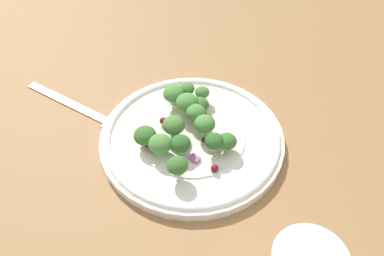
% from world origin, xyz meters
% --- Properties ---
extents(ground_plane, '(1.80, 1.80, 0.02)m').
position_xyz_m(ground_plane, '(0.00, 0.00, -0.01)').
color(ground_plane, olive).
extents(plate, '(0.24, 0.24, 0.02)m').
position_xyz_m(plate, '(0.01, 0.01, 0.01)').
color(plate, white).
rests_on(plate, ground_plane).
extents(dressing_pool, '(0.14, 0.14, 0.00)m').
position_xyz_m(dressing_pool, '(0.01, 0.01, 0.01)').
color(dressing_pool, white).
rests_on(dressing_pool, plate).
extents(broccoli_floret_0, '(0.03, 0.03, 0.03)m').
position_xyz_m(broccoli_floret_0, '(0.04, 0.01, 0.03)').
color(broccoli_floret_0, '#9EC684').
rests_on(broccoli_floret_0, plate).
extents(broccoli_floret_1, '(0.02, 0.02, 0.02)m').
position_xyz_m(broccoli_floret_1, '(-0.06, -0.00, 0.03)').
color(broccoli_floret_1, '#9EC684').
rests_on(broccoli_floret_1, plate).
extents(broccoli_floret_2, '(0.03, 0.03, 0.03)m').
position_xyz_m(broccoli_floret_2, '(0.02, -0.01, 0.03)').
color(broccoli_floret_2, '#ADD18E').
rests_on(broccoli_floret_2, plate).
extents(broccoli_floret_3, '(0.03, 0.03, 0.03)m').
position_xyz_m(broccoli_floret_3, '(0.05, -0.01, 0.03)').
color(broccoli_floret_3, '#ADD18E').
rests_on(broccoli_floret_3, plate).
extents(broccoli_floret_4, '(0.03, 0.03, 0.03)m').
position_xyz_m(broccoli_floret_4, '(0.08, 0.03, 0.03)').
color(broccoli_floret_4, '#9EC684').
rests_on(broccoli_floret_4, plate).
extents(broccoli_floret_5, '(0.03, 0.03, 0.03)m').
position_xyz_m(broccoli_floret_5, '(-0.04, 0.01, 0.03)').
color(broccoli_floret_5, '#9EC684').
rests_on(broccoli_floret_5, plate).
extents(broccoli_floret_6, '(0.03, 0.03, 0.03)m').
position_xyz_m(broccoli_floret_6, '(-0.01, 0.01, 0.03)').
color(broccoli_floret_6, '#8EB77A').
rests_on(broccoli_floret_6, plate).
extents(broccoli_floret_7, '(0.02, 0.02, 0.02)m').
position_xyz_m(broccoli_floret_7, '(0.02, 0.05, 0.03)').
color(broccoli_floret_7, '#9EC684').
rests_on(broccoli_floret_7, plate).
extents(broccoli_floret_8, '(0.03, 0.03, 0.03)m').
position_xyz_m(broccoli_floret_8, '(-0.03, -0.01, 0.04)').
color(broccoli_floret_8, '#ADD18E').
rests_on(broccoli_floret_8, plate).
extents(broccoli_floret_9, '(0.03, 0.03, 0.03)m').
position_xyz_m(broccoli_floret_9, '(0.05, -0.03, 0.03)').
color(broccoli_floret_9, '#9EC684').
rests_on(broccoli_floret_9, plate).
extents(broccoli_floret_10, '(0.02, 0.02, 0.02)m').
position_xyz_m(broccoli_floret_10, '(-0.05, -0.02, 0.03)').
color(broccoli_floret_10, '#9EC684').
rests_on(broccoli_floret_10, plate).
extents(broccoli_floret_11, '(0.03, 0.03, 0.03)m').
position_xyz_m(broccoli_floret_11, '(-0.00, 0.03, 0.03)').
color(broccoli_floret_11, '#9EC684').
rests_on(broccoli_floret_11, plate).
extents(broccoli_floret_12, '(0.03, 0.03, 0.03)m').
position_xyz_m(broccoli_floret_12, '(-0.03, -0.03, 0.04)').
color(broccoli_floret_12, '#ADD18E').
rests_on(broccoli_floret_12, plate).
extents(broccoli_floret_13, '(0.02, 0.02, 0.02)m').
position_xyz_m(broccoli_floret_13, '(0.01, 0.06, 0.03)').
color(broccoli_floret_13, '#9EC684').
rests_on(broccoli_floret_13, plate).
extents(cranberry_0, '(0.01, 0.01, 0.01)m').
position_xyz_m(cranberry_0, '(0.05, 0.06, 0.02)').
color(cranberry_0, maroon).
rests_on(cranberry_0, plate).
extents(cranberry_1, '(0.01, 0.01, 0.01)m').
position_xyz_m(cranberry_1, '(0.01, 0.03, 0.02)').
color(cranberry_1, '#4C0A14').
rests_on(cranberry_1, plate).
extents(cranberry_2, '(0.01, 0.01, 0.01)m').
position_xyz_m(cranberry_2, '(0.01, -0.03, 0.02)').
color(cranberry_2, maroon).
rests_on(cranberry_2, plate).
extents(cranberry_3, '(0.01, 0.01, 0.01)m').
position_xyz_m(cranberry_3, '(-0.03, 0.02, 0.02)').
color(cranberry_3, maroon).
rests_on(cranberry_3, plate).
extents(onion_bit_0, '(0.01, 0.01, 0.01)m').
position_xyz_m(onion_bit_0, '(0.04, 0.04, 0.02)').
color(onion_bit_0, '#A35B93').
rests_on(onion_bit_0, plate).
extents(onion_bit_1, '(0.01, 0.01, 0.00)m').
position_xyz_m(onion_bit_1, '(-0.01, 0.06, 0.01)').
color(onion_bit_1, '#934C84').
rests_on(onion_bit_1, plate).
extents(onion_bit_2, '(0.01, 0.01, 0.00)m').
position_xyz_m(onion_bit_2, '(0.05, -0.02, 0.02)').
color(onion_bit_2, '#843D75').
rests_on(onion_bit_2, plate).
extents(fork, '(0.04, 0.19, 0.01)m').
position_xyz_m(fork, '(0.02, -0.15, 0.00)').
color(fork, silver).
rests_on(fork, ground_plane).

